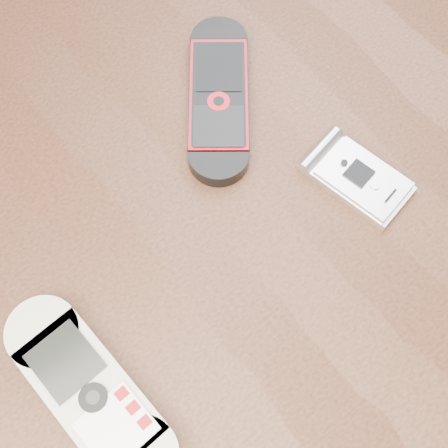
# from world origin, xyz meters

# --- Properties ---
(ground) EXTENTS (4.00, 4.00, 0.00)m
(ground) POSITION_xyz_m (0.00, 0.00, 0.00)
(ground) COLOR #472B19
(ground) RESTS_ON ground
(table) EXTENTS (1.20, 0.80, 0.75)m
(table) POSITION_xyz_m (0.00, 0.00, 0.64)
(table) COLOR black
(table) RESTS_ON ground
(nokia_white) EXTENTS (0.06, 0.17, 0.02)m
(nokia_white) POSITION_xyz_m (-0.15, -0.04, 0.76)
(nokia_white) COLOR beige
(nokia_white) RESTS_ON table
(nokia_black_red) EXTENTS (0.15, 0.17, 0.02)m
(nokia_black_red) POSITION_xyz_m (0.08, 0.10, 0.76)
(nokia_black_red) COLOR black
(nokia_black_red) RESTS_ON table
(motorola_razr) EXTENTS (0.06, 0.10, 0.01)m
(motorola_razr) POSITION_xyz_m (0.12, -0.04, 0.76)
(motorola_razr) COLOR silver
(motorola_razr) RESTS_ON table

